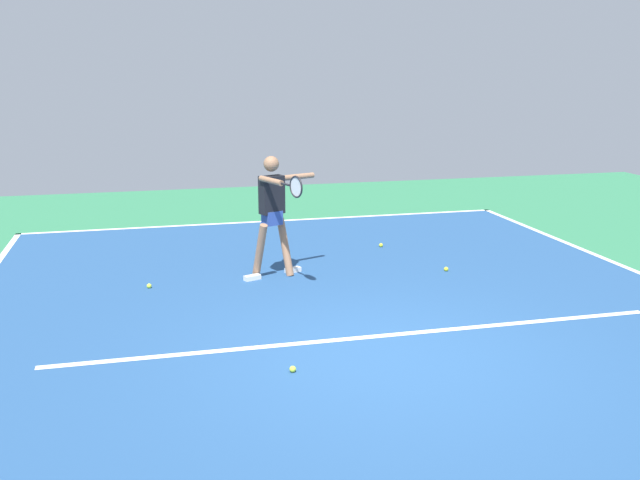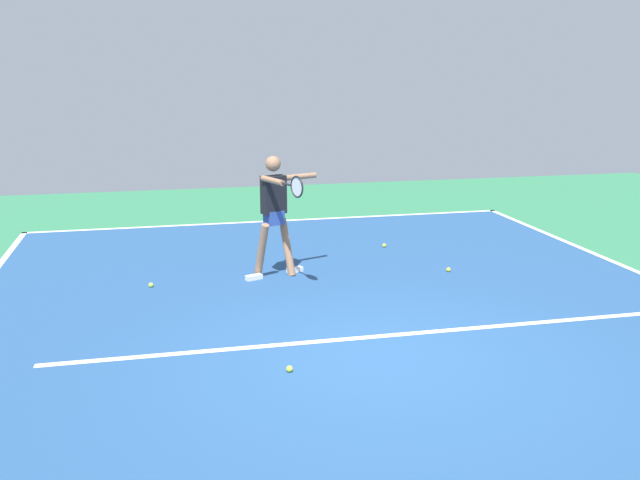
% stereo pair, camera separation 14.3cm
% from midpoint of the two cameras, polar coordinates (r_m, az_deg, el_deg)
% --- Properties ---
extents(ground_plane, '(22.42, 22.42, 0.00)m').
position_cam_midpoint_polar(ground_plane, '(7.60, 5.60, -9.28)').
color(ground_plane, '#2D754C').
extents(court_surface, '(9.45, 13.99, 0.00)m').
position_cam_midpoint_polar(court_surface, '(7.60, 5.61, -9.27)').
color(court_surface, navy).
rests_on(court_surface, ground_plane).
extents(court_line_baseline_near, '(9.45, 0.10, 0.01)m').
position_cam_midpoint_polar(court_line_baseline_near, '(14.07, -3.34, 1.54)').
color(court_line_baseline_near, white).
rests_on(court_line_baseline_near, ground_plane).
extents(court_line_service, '(7.09, 0.10, 0.01)m').
position_cam_midpoint_polar(court_line_service, '(8.08, 4.37, -7.80)').
color(court_line_service, white).
rests_on(court_line_service, ground_plane).
extents(court_line_centre_mark, '(0.10, 0.30, 0.01)m').
position_cam_midpoint_polar(court_line_centre_mark, '(13.88, -3.20, 1.38)').
color(court_line_centre_mark, white).
rests_on(court_line_centre_mark, ground_plane).
extents(tennis_player, '(1.13, 1.33, 1.77)m').
position_cam_midpoint_polar(tennis_player, '(10.11, -3.20, 2.57)').
color(tennis_player, '#9E7051').
rests_on(tennis_player, ground_plane).
extents(tennis_ball_near_service_line, '(0.07, 0.07, 0.07)m').
position_cam_midpoint_polar(tennis_ball_near_service_line, '(10.08, -13.05, -3.55)').
color(tennis_ball_near_service_line, '#C6E53D').
rests_on(tennis_ball_near_service_line, ground_plane).
extents(tennis_ball_near_player, '(0.07, 0.07, 0.07)m').
position_cam_midpoint_polar(tennis_ball_near_player, '(10.74, 10.67, -2.36)').
color(tennis_ball_near_player, yellow).
rests_on(tennis_ball_near_player, ground_plane).
extents(tennis_ball_far_corner, '(0.07, 0.07, 0.07)m').
position_cam_midpoint_polar(tennis_ball_far_corner, '(12.04, 5.53, -0.44)').
color(tennis_ball_far_corner, yellow).
rests_on(tennis_ball_far_corner, ground_plane).
extents(tennis_ball_by_baseline, '(0.07, 0.07, 0.07)m').
position_cam_midpoint_polar(tennis_ball_by_baseline, '(7.19, -1.89, -10.32)').
color(tennis_ball_by_baseline, '#C6E53D').
rests_on(tennis_ball_by_baseline, ground_plane).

